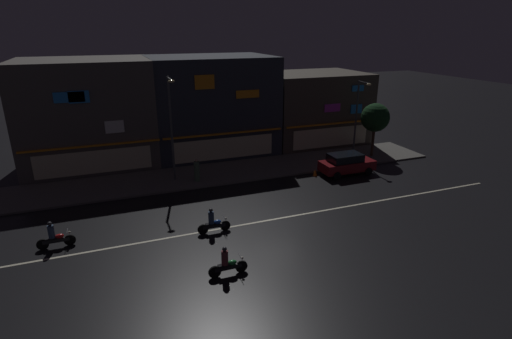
# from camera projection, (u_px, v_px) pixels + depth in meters

# --- Properties ---
(ground_plane) EXTENTS (140.00, 140.00, 0.00)m
(ground_plane) POSITION_uv_depth(u_px,v_px,m) (279.00, 218.00, 24.29)
(ground_plane) COLOR black
(lane_divider_stripe) EXTENTS (32.77, 0.16, 0.01)m
(lane_divider_stripe) POSITION_uv_depth(u_px,v_px,m) (279.00, 218.00, 24.29)
(lane_divider_stripe) COLOR beige
(lane_divider_stripe) RESTS_ON ground
(sidewalk_far) EXTENTS (34.49, 4.96, 0.14)m
(sidewalk_far) POSITION_uv_depth(u_px,v_px,m) (234.00, 171.00, 32.13)
(sidewalk_far) COLOR #5B5954
(sidewalk_far) RESTS_ON ground
(storefront_left_block) EXTENTS (9.71, 7.63, 6.85)m
(storefront_left_block) POSITION_uv_depth(u_px,v_px,m) (313.00, 108.00, 39.97)
(storefront_left_block) COLOR #4C443A
(storefront_left_block) RESTS_ON ground
(storefront_center_block) EXTENTS (10.77, 8.12, 8.64)m
(storefront_center_block) POSITION_uv_depth(u_px,v_px,m) (211.00, 105.00, 36.40)
(storefront_center_block) COLOR #2D333D
(storefront_center_block) RESTS_ON ground
(storefront_right_block) EXTENTS (10.52, 8.69, 8.62)m
(storefront_right_block) POSITION_uv_depth(u_px,v_px,m) (89.00, 113.00, 33.16)
(storefront_right_block) COLOR #56514C
(storefront_right_block) RESTS_ON ground
(streetlamp_west) EXTENTS (0.44, 1.64, 7.65)m
(streetlamp_west) POSITION_uv_depth(u_px,v_px,m) (171.00, 122.00, 28.49)
(streetlamp_west) COLOR #47494C
(streetlamp_west) RESTS_ON sidewalk_far
(streetlamp_mid) EXTENTS (0.44, 1.64, 6.54)m
(streetlamp_mid) POSITION_uv_depth(u_px,v_px,m) (358.00, 111.00, 35.09)
(streetlamp_mid) COLOR #47494C
(streetlamp_mid) RESTS_ON sidewalk_far
(pedestrian_on_sidewalk) EXTENTS (0.42, 0.42, 1.72)m
(pedestrian_on_sidewalk) POSITION_uv_depth(u_px,v_px,m) (197.00, 171.00, 29.65)
(pedestrian_on_sidewalk) COLOR #4C664C
(pedestrian_on_sidewalk) RESTS_ON sidewalk_far
(street_tree) EXTENTS (2.47, 2.47, 4.70)m
(street_tree) POSITION_uv_depth(u_px,v_px,m) (375.00, 118.00, 34.66)
(street_tree) COLOR #473323
(street_tree) RESTS_ON sidewalk_far
(parked_car_near_kerb) EXTENTS (4.30, 1.98, 1.67)m
(parked_car_near_kerb) POSITION_uv_depth(u_px,v_px,m) (346.00, 163.00, 31.47)
(parked_car_near_kerb) COLOR maroon
(parked_car_near_kerb) RESTS_ON ground
(motorcycle_lead) EXTENTS (1.90, 0.60, 1.52)m
(motorcycle_lead) POSITION_uv_depth(u_px,v_px,m) (54.00, 237.00, 20.88)
(motorcycle_lead) COLOR black
(motorcycle_lead) RESTS_ON ground
(motorcycle_following) EXTENTS (1.90, 0.60, 1.52)m
(motorcycle_following) POSITION_uv_depth(u_px,v_px,m) (227.00, 263.00, 18.52)
(motorcycle_following) COLOR black
(motorcycle_following) RESTS_ON ground
(motorcycle_opposite_lane) EXTENTS (1.90, 0.60, 1.52)m
(motorcycle_opposite_lane) POSITION_uv_depth(u_px,v_px,m) (213.00, 222.00, 22.42)
(motorcycle_opposite_lane) COLOR black
(motorcycle_opposite_lane) RESTS_ON ground
(traffic_cone) EXTENTS (0.36, 0.36, 0.55)m
(traffic_cone) POSITION_uv_depth(u_px,v_px,m) (315.00, 172.00, 31.22)
(traffic_cone) COLOR orange
(traffic_cone) RESTS_ON ground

